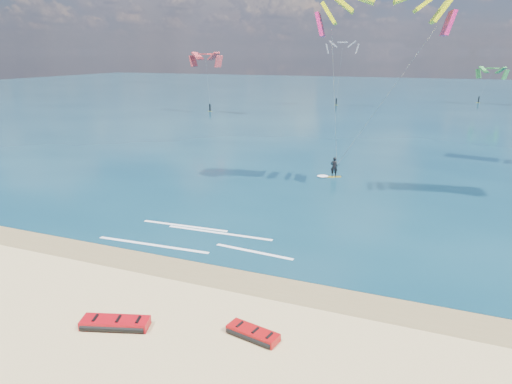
# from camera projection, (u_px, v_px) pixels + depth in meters

# --- Properties ---
(ground) EXTENTS (320.00, 320.00, 0.00)m
(ground) POSITION_uv_depth(u_px,v_px,m) (337.00, 143.00, 56.47)
(ground) COLOR tan
(ground) RESTS_ON ground
(wet_sand_strip) EXTENTS (320.00, 2.40, 0.01)m
(wet_sand_strip) POSITION_uv_depth(u_px,v_px,m) (187.00, 270.00, 23.58)
(wet_sand_strip) COLOR brown
(wet_sand_strip) RESTS_ON ground
(sea) EXTENTS (320.00, 200.00, 0.04)m
(sea) POSITION_uv_depth(u_px,v_px,m) (391.00, 98.00, 113.35)
(sea) COLOR #0B2D40
(sea) RESTS_ON ground
(packed_kite_left) EXTENTS (3.21, 2.04, 0.44)m
(packed_kite_left) POSITION_uv_depth(u_px,v_px,m) (116.00, 327.00, 18.69)
(packed_kite_left) COLOR #AE0912
(packed_kite_left) RESTS_ON ground
(packed_kite_mid) EXTENTS (2.49, 1.49, 0.38)m
(packed_kite_mid) POSITION_uv_depth(u_px,v_px,m) (253.00, 337.00, 18.04)
(packed_kite_mid) COLOR #AB0B0E
(packed_kite_mid) RESTS_ON ground
(kitesurfer_main) EXTENTS (11.95, 8.02, 16.28)m
(kitesurfer_main) POSITION_uv_depth(u_px,v_px,m) (358.00, 86.00, 35.19)
(kitesurfer_main) COLOR gold
(kitesurfer_main) RESTS_ON sea
(shoreline_foam) EXTENTS (11.83, 3.95, 0.01)m
(shoreline_foam) POSITION_uv_depth(u_px,v_px,m) (198.00, 238.00, 27.59)
(shoreline_foam) COLOR white
(shoreline_foam) RESTS_ON ground
(distant_kites) EXTENTS (75.89, 39.63, 12.74)m
(distant_kites) POSITION_uv_depth(u_px,v_px,m) (409.00, 83.00, 82.62)
(distant_kites) COLOR gray
(distant_kites) RESTS_ON ground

